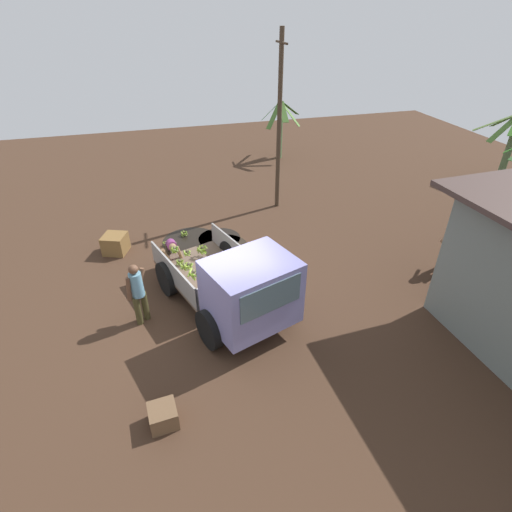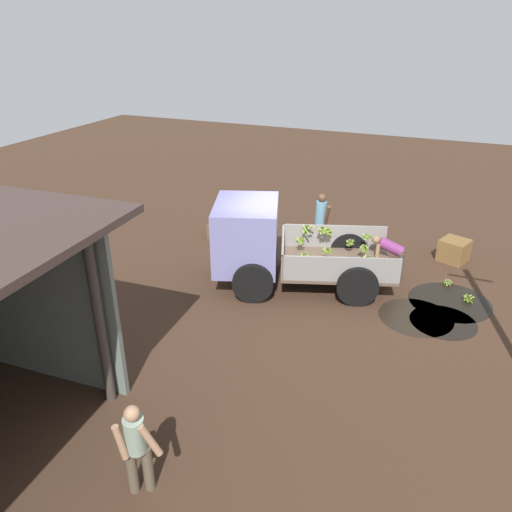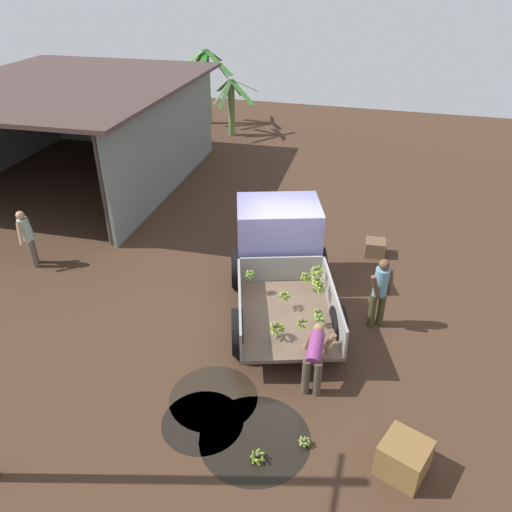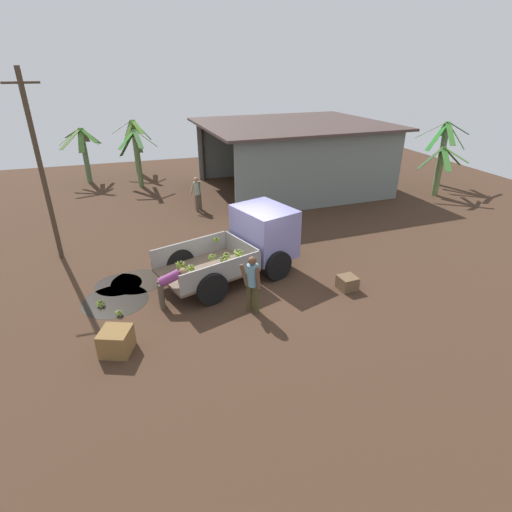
{
  "view_description": "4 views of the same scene",
  "coord_description": "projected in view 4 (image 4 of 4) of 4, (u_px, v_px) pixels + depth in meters",
  "views": [
    {
      "loc": [
        7.64,
        -1.18,
        6.67
      ],
      "look_at": [
        -0.23,
        1.04,
        1.42
      ],
      "focal_mm": 28.0,
      "sensor_mm": 36.0,
      "label": 1
    },
    {
      "loc": [
        -3.45,
        10.63,
        5.86
      ],
      "look_at": [
        0.44,
        1.07,
        0.95
      ],
      "focal_mm": 35.0,
      "sensor_mm": 36.0,
      "label": 2
    },
    {
      "loc": [
        -9.12,
        -1.72,
        6.76
      ],
      "look_at": [
        -0.39,
        0.79,
        1.35
      ],
      "focal_mm": 35.0,
      "sensor_mm": 36.0,
      "label": 3
    },
    {
      "loc": [
        -2.98,
        -10.56,
        6.1
      ],
      "look_at": [
        0.27,
        -0.43,
        0.92
      ],
      "focal_mm": 28.0,
      "sensor_mm": 36.0,
      "label": 4
    }
  ],
  "objects": [
    {
      "name": "ground",
      "position": [
        244.0,
        278.0,
        12.53
      ],
      "size": [
        36.0,
        36.0,
        0.0
      ],
      "primitive_type": "plane",
      "color": "#402B1D"
    },
    {
      "name": "mud_patch_0",
      "position": [
        116.0,
        301.0,
        11.32
      ],
      "size": [
        1.84,
        1.84,
        0.01
      ],
      "primitive_type": "cylinder",
      "color": "black",
      "rests_on": "ground"
    },
    {
      "name": "mud_patch_1",
      "position": [
        118.0,
        284.0,
        12.15
      ],
      "size": [
        1.4,
        1.4,
        0.01
      ],
      "primitive_type": "cylinder",
      "color": "black",
      "rests_on": "ground"
    },
    {
      "name": "mud_patch_2",
      "position": [
        138.0,
        281.0,
        12.32
      ],
      "size": [
        1.59,
        1.59,
        0.01
      ],
      "primitive_type": "cylinder",
      "color": "black",
      "rests_on": "ground"
    },
    {
      "name": "cargo_truck",
      "position": [
        254.0,
        239.0,
        12.61
      ],
      "size": [
        4.61,
        3.15,
        2.01
      ],
      "rotation": [
        0.0,
        0.0,
        0.32
      ],
      "color": "brown",
      "rests_on": "ground"
    },
    {
      "name": "warehouse_shed",
      "position": [
        301.0,
        140.0,
        20.56
      ],
      "size": [
        9.47,
        8.15,
        3.37
      ],
      "rotation": [
        0.0,
        0.0,
        0.04
      ],
      "color": "slate",
      "rests_on": "ground"
    },
    {
      "name": "utility_pole",
      "position": [
        41.0,
        168.0,
        12.54
      ],
      "size": [
        1.03,
        0.16,
        6.02
      ],
      "color": "#443426",
      "rests_on": "ground"
    },
    {
      "name": "banana_palm_1",
      "position": [
        442.0,
        152.0,
        21.38
      ],
      "size": [
        2.44,
        2.74,
        3.33
      ],
      "color": "#638259",
      "rests_on": "ground"
    },
    {
      "name": "banana_palm_2",
      "position": [
        439.0,
        170.0,
        19.76
      ],
      "size": [
        2.33,
        2.06,
        2.41
      ],
      "color": "#617941",
      "rests_on": "ground"
    },
    {
      "name": "banana_palm_3",
      "position": [
        135.0,
        144.0,
        23.7
      ],
      "size": [
        2.18,
        2.38,
        3.11
      ],
      "color": "#617342",
      "rests_on": "ground"
    },
    {
      "name": "banana_palm_4",
      "position": [
        138.0,
        157.0,
        21.08
      ],
      "size": [
        2.03,
        2.43,
        2.98
      ],
      "color": "#58733F",
      "rests_on": "ground"
    },
    {
      "name": "banana_palm_5",
      "position": [
        85.0,
        153.0,
        21.78
      ],
      "size": [
        2.09,
        2.48,
        2.95
      ],
      "color": "#526D45",
      "rests_on": "ground"
    },
    {
      "name": "person_foreground_visitor",
      "position": [
        253.0,
        282.0,
        10.48
      ],
      "size": [
        0.54,
        0.52,
        1.64
      ],
      "rotation": [
        0.0,
        0.0,
        3.81
      ],
      "color": "#403A1E",
      "rests_on": "ground"
    },
    {
      "name": "person_worker_loading",
      "position": [
        169.0,
        284.0,
        10.85
      ],
      "size": [
        0.82,
        0.64,
        1.08
      ],
      "rotation": [
        0.0,
        0.0,
        0.03
      ],
      "color": "#493E2F",
      "rests_on": "ground"
    },
    {
      "name": "person_bystander_near_shed",
      "position": [
        197.0,
        192.0,
        17.9
      ],
      "size": [
        0.59,
        0.46,
        1.52
      ],
      "rotation": [
        0.0,
        0.0,
        2.18
      ],
      "color": "brown",
      "rests_on": "ground"
    },
    {
      "name": "banana_bunch_on_ground_0",
      "position": [
        100.0,
        303.0,
        11.04
      ],
      "size": [
        0.25,
        0.25,
        0.18
      ],
      "color": "brown",
      "rests_on": "ground"
    },
    {
      "name": "banana_bunch_on_ground_1",
      "position": [
        119.0,
        313.0,
        10.62
      ],
      "size": [
        0.21,
        0.21,
        0.16
      ],
      "color": "brown",
      "rests_on": "ground"
    },
    {
      "name": "wooden_crate_0",
      "position": [
        116.0,
        341.0,
        9.21
      ],
      "size": [
        0.87,
        0.87,
        0.59
      ],
      "primitive_type": "cube",
      "rotation": [
        0.0,
        0.0,
        5.9
      ],
      "color": "brown",
      "rests_on": "ground"
    },
    {
      "name": "wooden_crate_1",
      "position": [
        347.0,
        283.0,
        11.83
      ],
      "size": [
        0.55,
        0.55,
        0.41
      ],
      "primitive_type": "cube",
      "rotation": [
        0.0,
        0.0,
        4.79
      ],
      "color": "brown",
      "rests_on": "ground"
    }
  ]
}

